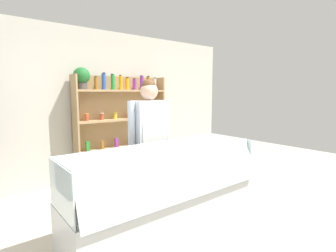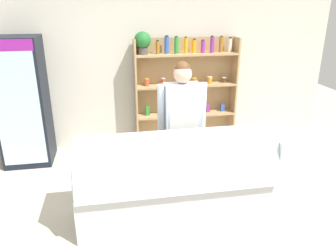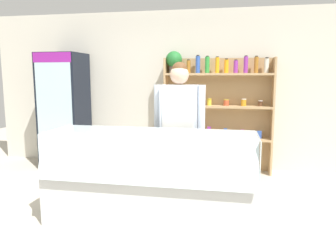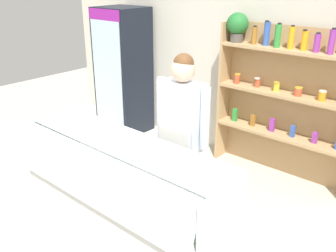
% 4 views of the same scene
% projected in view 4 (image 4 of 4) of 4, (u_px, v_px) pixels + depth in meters
% --- Properties ---
extents(ground_plane, '(12.00, 12.00, 0.00)m').
position_uv_depth(ground_plane, '(123.00, 225.00, 3.92)').
color(ground_plane, beige).
extents(back_wall, '(6.80, 0.10, 2.70)m').
position_uv_depth(back_wall, '(245.00, 62.00, 5.01)').
color(back_wall, beige).
rests_on(back_wall, ground).
extents(drinks_fridge, '(0.71, 0.67, 1.98)m').
position_uv_depth(drinks_fridge, '(123.00, 72.00, 5.97)').
color(drinks_fridge, black).
rests_on(drinks_fridge, ground).
extents(shelving_unit, '(1.78, 0.29, 2.00)m').
position_uv_depth(shelving_unit, '(282.00, 89.00, 4.55)').
color(shelving_unit, tan).
rests_on(shelving_unit, ground).
extents(deli_display_case, '(2.26, 0.75, 1.01)m').
position_uv_depth(deli_display_case, '(123.00, 207.00, 3.68)').
color(deli_display_case, silver).
rests_on(deli_display_case, ground).
extents(shop_clerk, '(0.64, 0.25, 1.77)m').
position_uv_depth(shop_clerk, '(182.00, 125.00, 3.70)').
color(shop_clerk, '#4C4233').
rests_on(shop_clerk, ground).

